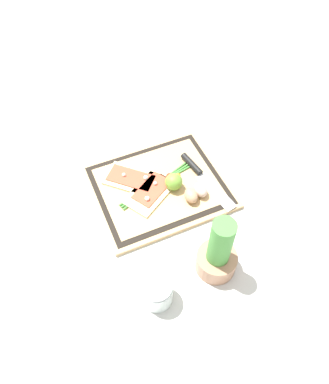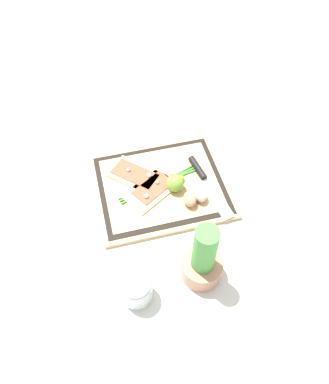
{
  "view_description": "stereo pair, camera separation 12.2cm",
  "coord_description": "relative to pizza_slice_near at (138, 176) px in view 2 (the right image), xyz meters",
  "views": [
    {
      "loc": [
        0.29,
        0.72,
        1.01
      ],
      "look_at": [
        0.0,
        0.05,
        0.03
      ],
      "focal_mm": 35.0,
      "sensor_mm": 36.0,
      "label": 1
    },
    {
      "loc": [
        0.18,
        0.76,
        1.01
      ],
      "look_at": [
        0.0,
        0.05,
        0.03
      ],
      "focal_mm": 35.0,
      "sensor_mm": 36.0,
      "label": 2
    }
  ],
  "objects": [
    {
      "name": "lime",
      "position": [
        -0.11,
        0.08,
        0.02
      ],
      "size": [
        0.06,
        0.06,
        0.06
      ],
      "primitive_type": "sphere",
      "color": "#70A838",
      "rests_on": "cutting_board"
    },
    {
      "name": "herb_pot",
      "position": [
        -0.1,
        0.39,
        0.06
      ],
      "size": [
        0.12,
        0.12,
        0.23
      ],
      "color": "#AD7A5B",
      "rests_on": "ground_plane"
    },
    {
      "name": "cherry_tomato_red",
      "position": [
        -0.11,
        0.04,
        0.01
      ],
      "size": [
        0.02,
        0.02,
        0.02
      ],
      "primitive_type": "sphere",
      "color": "red",
      "rests_on": "cutting_board"
    },
    {
      "name": "cherry_tomato_yellow",
      "position": [
        -0.14,
        0.05,
        0.01
      ],
      "size": [
        0.02,
        0.02,
        0.02
      ],
      "primitive_type": "sphere",
      "color": "gold",
      "rests_on": "cutting_board"
    },
    {
      "name": "egg_pink",
      "position": [
        -0.18,
        0.14,
        0.02
      ],
      "size": [
        0.04,
        0.06,
        0.04
      ],
      "primitive_type": "ellipsoid",
      "color": "beige",
      "rests_on": "cutting_board"
    },
    {
      "name": "knife",
      "position": [
        -0.21,
        0.06,
        0.0
      ],
      "size": [
        0.08,
        0.27,
        0.02
      ],
      "color": "silver",
      "rests_on": "cutting_board"
    },
    {
      "name": "pizza_slice_near",
      "position": [
        0.0,
        0.0,
        0.0
      ],
      "size": [
        0.22,
        0.21,
        0.02
      ],
      "color": "beige",
      "rests_on": "cutting_board"
    },
    {
      "name": "egg_brown",
      "position": [
        -0.14,
        0.15,
        0.02
      ],
      "size": [
        0.04,
        0.06,
        0.04
      ],
      "primitive_type": "ellipsoid",
      "color": "tan",
      "rests_on": "cutting_board"
    },
    {
      "name": "ground_plane",
      "position": [
        -0.07,
        0.05,
        -0.02
      ],
      "size": [
        6.0,
        6.0,
        0.0
      ],
      "primitive_type": "plane",
      "color": "silver"
    },
    {
      "name": "scallion_bunch",
      "position": [
        -0.06,
        0.05,
        -0.0
      ],
      "size": [
        0.28,
        0.1,
        0.01
      ],
      "color": "#47933D",
      "rests_on": "cutting_board"
    },
    {
      "name": "cutting_board",
      "position": [
        -0.07,
        0.05,
        -0.01
      ],
      "size": [
        0.44,
        0.38,
        0.02
      ],
      "color": "tan",
      "rests_on": "ground_plane"
    },
    {
      "name": "pizza_slice_far",
      "position": [
        -0.03,
        0.07,
        0.0
      ],
      "size": [
        0.2,
        0.18,
        0.02
      ],
      "color": "beige",
      "rests_on": "cutting_board"
    },
    {
      "name": "sauce_jar",
      "position": [
        0.09,
        0.4,
        0.01
      ],
      "size": [
        0.09,
        0.09,
        0.09
      ],
      "color": "silver",
      "rests_on": "ground_plane"
    }
  ]
}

